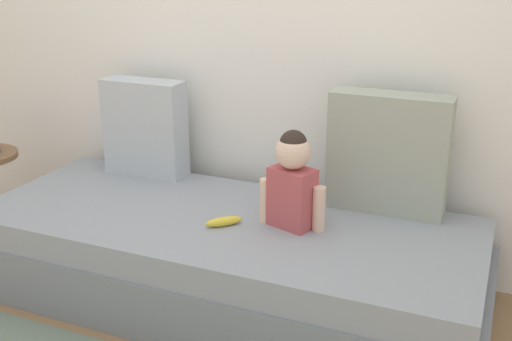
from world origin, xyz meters
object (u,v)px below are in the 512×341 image
(couch, at_px, (226,258))
(toddler, at_px, (292,179))
(banana, at_px, (224,221))
(throw_pillow_right, at_px, (388,153))
(throw_pillow_left, at_px, (145,128))

(couch, relative_size, toddler, 5.37)
(banana, bearing_deg, couch, 113.57)
(throw_pillow_right, bearing_deg, banana, -143.29)
(toddler, bearing_deg, banana, -156.87)
(toddler, xyz_separation_m, banana, (-0.28, -0.12, -0.20))
(couch, distance_m, throw_pillow_right, 0.89)
(couch, xyz_separation_m, banana, (0.03, -0.08, 0.23))
(throw_pillow_left, distance_m, toddler, 1.02)
(throw_pillow_left, relative_size, throw_pillow_right, 0.92)
(couch, height_order, banana, banana)
(throw_pillow_left, xyz_separation_m, throw_pillow_right, (1.30, 0.00, 0.02))
(throw_pillow_right, bearing_deg, throw_pillow_left, 180.00)
(couch, relative_size, throw_pillow_left, 4.61)
(toddler, bearing_deg, couch, -173.10)
(couch, xyz_separation_m, throw_pillow_right, (0.65, 0.38, 0.49))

